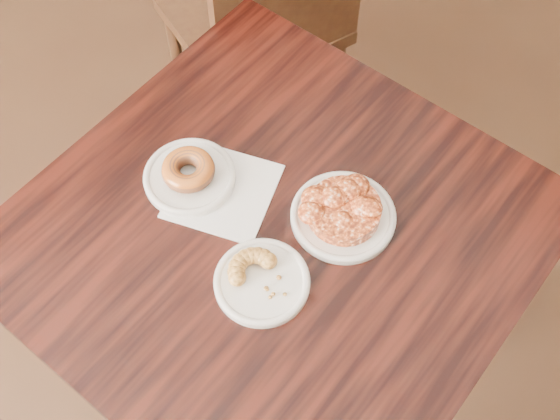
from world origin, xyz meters
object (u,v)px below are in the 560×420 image
apple_fritter (344,208)px  cruller_fragment (262,277)px  chair_far (253,20)px  cafe_table (277,316)px  glazed_donut (188,170)px

apple_fritter → cruller_fragment: 0.18m
chair_far → cruller_fragment: chair_far is taller
cafe_table → cruller_fragment: size_ratio=8.17×
glazed_donut → cafe_table: bearing=-64.7°
apple_fritter → cruller_fragment: size_ratio=1.73×
apple_fritter → cafe_table: bearing=159.3°
cruller_fragment → apple_fritter: bearing=10.7°
cafe_table → chair_far: chair_far is taller
cruller_fragment → chair_far: bearing=61.3°
cafe_table → cruller_fragment: (-0.07, -0.07, 0.40)m
chair_far → apple_fritter: 0.87m
chair_far → glazed_donut: size_ratio=9.74×
cafe_table → chair_far: 0.81m
glazed_donut → cruller_fragment: glazed_donut is taller
chair_far → cruller_fragment: size_ratio=9.25×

